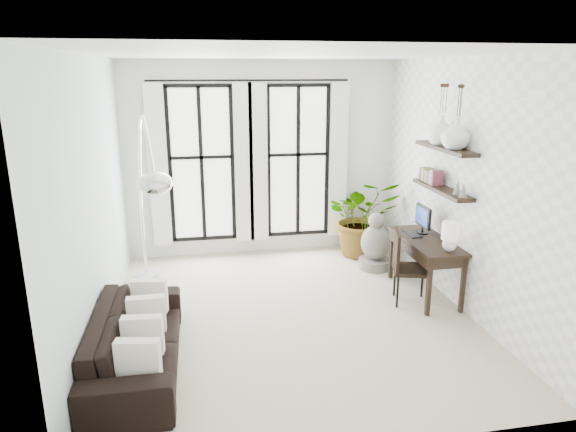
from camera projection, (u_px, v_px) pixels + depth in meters
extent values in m
plane|color=#BFB097|center=(290.00, 315.00, 6.59)|extent=(5.00, 5.00, 0.00)
plane|color=white|center=(290.00, 54.00, 5.72)|extent=(5.00, 5.00, 0.00)
plane|color=silver|center=(94.00, 202.00, 5.77)|extent=(0.00, 5.00, 5.00)
plane|color=white|center=(463.00, 186.00, 6.55)|extent=(0.00, 5.00, 5.00)
plane|color=white|center=(262.00, 160.00, 8.52)|extent=(4.50, 0.00, 4.50)
cube|color=white|center=(202.00, 165.00, 8.34)|extent=(1.00, 0.02, 2.50)
cube|color=white|center=(158.00, 167.00, 8.12)|extent=(0.30, 0.04, 2.60)
cube|color=white|center=(244.00, 165.00, 8.36)|extent=(0.30, 0.04, 2.60)
cube|color=white|center=(298.00, 162.00, 8.61)|extent=(1.00, 0.02, 2.50)
cube|color=white|center=(258.00, 164.00, 8.40)|extent=(0.30, 0.04, 2.60)
cube|color=white|center=(339.00, 162.00, 8.64)|extent=(0.30, 0.04, 2.60)
cylinder|color=black|center=(249.00, 80.00, 8.03)|extent=(3.20, 0.03, 0.03)
cube|color=black|center=(442.00, 189.00, 6.82)|extent=(0.25, 1.30, 0.05)
cube|color=black|center=(445.00, 148.00, 6.67)|extent=(0.25, 1.30, 0.05)
cube|color=#E13855|center=(424.00, 173.00, 7.31)|extent=(0.16, 0.03, 0.18)
cube|color=#2F3CA7|center=(426.00, 174.00, 7.27)|extent=(0.16, 0.03, 0.18)
cube|color=gold|center=(427.00, 174.00, 7.22)|extent=(0.16, 0.03, 0.18)
cube|color=#30892D|center=(429.00, 175.00, 7.18)|extent=(0.16, 0.03, 0.18)
cube|color=purple|center=(430.00, 176.00, 7.14)|extent=(0.16, 0.03, 0.18)
cube|color=orange|center=(431.00, 176.00, 7.10)|extent=(0.16, 0.03, 0.18)
cube|color=#4C4C4C|center=(433.00, 177.00, 7.05)|extent=(0.16, 0.03, 0.18)
cube|color=#38A5C4|center=(434.00, 177.00, 7.01)|extent=(0.16, 0.03, 0.18)
cube|color=tan|center=(436.00, 178.00, 6.97)|extent=(0.16, 0.04, 0.18)
cube|color=#8B374E|center=(437.00, 179.00, 6.93)|extent=(0.16, 0.04, 0.18)
cone|color=gray|center=(457.00, 187.00, 6.41)|extent=(0.10, 0.10, 0.18)
cone|color=gray|center=(463.00, 190.00, 6.27)|extent=(0.10, 0.10, 0.18)
imported|color=black|center=(136.00, 341.00, 5.32)|extent=(0.87, 2.18, 0.64)
cube|color=silver|center=(138.00, 360.00, 4.63)|extent=(0.40, 0.12, 0.40)
cube|color=silver|center=(143.00, 335.00, 5.07)|extent=(0.40, 0.12, 0.40)
cube|color=silver|center=(146.00, 314.00, 5.51)|extent=(0.40, 0.12, 0.40)
cube|color=silver|center=(150.00, 296.00, 5.95)|extent=(0.40, 0.12, 0.40)
imported|color=#2D7228|center=(363.00, 217.00, 8.59)|extent=(1.29, 1.15, 1.32)
cube|color=black|center=(427.00, 241.00, 6.99)|extent=(0.58, 1.37, 0.04)
cube|color=black|center=(425.00, 247.00, 7.01)|extent=(0.53, 1.30, 0.13)
cube|color=black|center=(429.00, 288.00, 6.46)|extent=(0.05, 0.05, 0.76)
cube|color=black|center=(463.00, 285.00, 6.54)|extent=(0.05, 0.05, 0.76)
cube|color=black|center=(392.00, 254.00, 7.65)|extent=(0.05, 0.05, 0.76)
cube|color=black|center=(421.00, 252.00, 7.73)|extent=(0.05, 0.05, 0.76)
cube|color=black|center=(423.00, 216.00, 7.17)|extent=(0.04, 0.42, 0.30)
cube|color=navy|center=(422.00, 216.00, 7.17)|extent=(0.00, 0.36, 0.24)
cube|color=black|center=(412.00, 233.00, 7.21)|extent=(0.15, 0.40, 0.02)
sphere|color=silver|center=(449.00, 245.00, 6.47)|extent=(0.18, 0.18, 0.18)
cylinder|color=white|center=(451.00, 231.00, 6.42)|extent=(0.22, 0.22, 0.22)
cube|color=black|center=(411.00, 270.00, 6.83)|extent=(0.58, 0.58, 0.05)
cube|color=black|center=(397.00, 251.00, 6.78)|extent=(0.17, 0.46, 0.52)
cylinder|color=black|center=(402.00, 294.00, 6.69)|extent=(0.03, 0.03, 0.44)
cylinder|color=black|center=(429.00, 292.00, 6.75)|extent=(0.03, 0.03, 0.44)
cylinder|color=black|center=(392.00, 283.00, 7.04)|extent=(0.03, 0.03, 0.44)
cylinder|color=black|center=(417.00, 281.00, 7.11)|extent=(0.03, 0.03, 0.44)
cylinder|color=silver|center=(147.00, 276.00, 7.68)|extent=(0.38, 0.38, 0.11)
cylinder|color=silver|center=(144.00, 243.00, 7.54)|extent=(0.04, 0.04, 1.06)
ellipsoid|color=silver|center=(155.00, 183.00, 4.97)|extent=(0.34, 0.34, 0.22)
cylinder|color=gray|center=(374.00, 264.00, 8.13)|extent=(0.51, 0.51, 0.15)
ellipsoid|color=gray|center=(375.00, 242.00, 8.04)|extent=(0.45, 0.45, 0.56)
sphere|color=gray|center=(376.00, 221.00, 7.94)|extent=(0.25, 0.25, 0.25)
imported|color=white|center=(456.00, 134.00, 6.38)|extent=(0.37, 0.37, 0.38)
imported|color=white|center=(441.00, 130.00, 6.75)|extent=(0.37, 0.37, 0.38)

